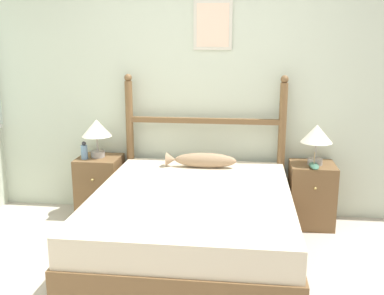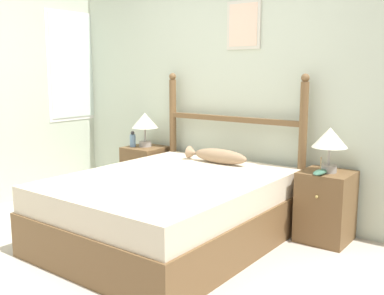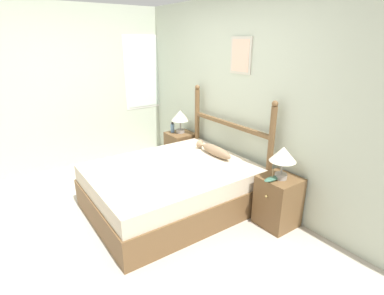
{
  "view_description": "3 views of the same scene",
  "coord_description": "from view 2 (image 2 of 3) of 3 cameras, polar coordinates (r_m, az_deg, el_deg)",
  "views": [
    {
      "loc": [
        0.42,
        -2.6,
        1.68
      ],
      "look_at": [
        -0.03,
        1.06,
        0.81
      ],
      "focal_mm": 42.0,
      "sensor_mm": 36.0,
      "label": 1
    },
    {
      "loc": [
        2.32,
        -2.07,
        1.41
      ],
      "look_at": [
        -0.05,
        1.07,
        0.73
      ],
      "focal_mm": 42.0,
      "sensor_mm": 36.0,
      "label": 2
    },
    {
      "loc": [
        2.92,
        -1.03,
        2.02
      ],
      "look_at": [
        -0.05,
        1.04,
        0.71
      ],
      "focal_mm": 28.0,
      "sensor_mm": 36.0,
      "label": 3
    }
  ],
  "objects": [
    {
      "name": "headboard",
      "position": [
        4.38,
        5.0,
        1.01
      ],
      "size": [
        1.54,
        0.07,
        1.38
      ],
      "color": "brown",
      "rests_on": "ground_plane"
    },
    {
      "name": "bottle",
      "position": [
        4.93,
        -7.53,
        0.98
      ],
      "size": [
        0.06,
        0.06,
        0.17
      ],
      "color": "#668CB2",
      "rests_on": "nightstand_left"
    },
    {
      "name": "model_boat",
      "position": [
        3.73,
        15.99,
        -2.99
      ],
      "size": [
        0.08,
        0.23,
        0.14
      ],
      "color": "#386651",
      "rests_on": "nightstand_right"
    },
    {
      "name": "nightstand_left",
      "position": [
        4.97,
        -5.89,
        -3.26
      ],
      "size": [
        0.4,
        0.42,
        0.59
      ],
      "color": "brown",
      "rests_on": "ground_plane"
    },
    {
      "name": "table_lamp_left",
      "position": [
        4.89,
        -6.0,
        3.22
      ],
      "size": [
        0.29,
        0.29,
        0.37
      ],
      "color": "gray",
      "rests_on": "nightstand_left"
    },
    {
      "name": "table_lamp_right",
      "position": [
        3.78,
        17.1,
        0.93
      ],
      "size": [
        0.29,
        0.29,
        0.37
      ],
      "color": "gray",
      "rests_on": "nightstand_right"
    },
    {
      "name": "wall_back",
      "position": [
        4.45,
        5.73,
        8.0
      ],
      "size": [
        6.4,
        0.08,
        2.55
      ],
      "color": "beige",
      "rests_on": "ground_plane"
    },
    {
      "name": "bed",
      "position": [
        3.75,
        -2.77,
        -7.89
      ],
      "size": [
        1.54,
        1.94,
        0.55
      ],
      "color": "brown",
      "rests_on": "ground_plane"
    },
    {
      "name": "fish_pillow",
      "position": [
        4.2,
        3.14,
        -1.06
      ],
      "size": [
        0.65,
        0.12,
        0.14
      ],
      "color": "#997A5B",
      "rests_on": "bed"
    },
    {
      "name": "nightstand_right",
      "position": [
        3.93,
        16.61,
        -7.16
      ],
      "size": [
        0.4,
        0.42,
        0.59
      ],
      "color": "brown",
      "rests_on": "ground_plane"
    },
    {
      "name": "ground_plane",
      "position": [
        3.41,
        -10.52,
        -14.82
      ],
      "size": [
        16.0,
        16.0,
        0.0
      ],
      "primitive_type": "plane",
      "color": "#B7AD9E"
    }
  ]
}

